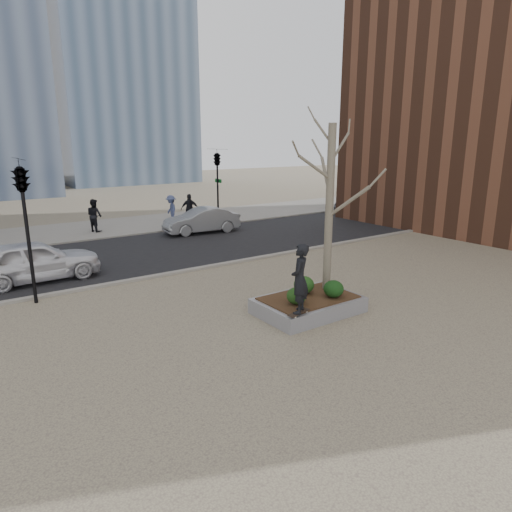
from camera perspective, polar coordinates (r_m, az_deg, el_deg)
ground at (r=13.24m, az=3.24°, el=-7.96°), size 120.00×120.00×0.00m
street at (r=21.60m, az=-13.41°, el=0.53°), size 60.00×8.00×0.02m
far_sidewalk at (r=28.10m, az=-18.79°, el=3.31°), size 60.00×6.00×0.02m
planter at (r=13.76m, az=6.55°, el=-6.14°), size 3.00×2.00×0.45m
planter_mulch at (r=13.67m, az=6.57°, el=-5.18°), size 2.70×1.70×0.04m
sycamore_tree at (r=13.85m, az=9.27°, el=9.07°), size 2.80×2.80×6.60m
shrub_left at (r=13.00m, az=5.08°, el=-4.97°), size 0.56×0.56×0.48m
shrub_middle at (r=13.90m, az=6.01°, el=-3.60°), size 0.62×0.62×0.53m
shrub_right at (r=13.69m, az=9.67°, el=-4.07°), size 0.60×0.60×0.51m
skateboard at (r=12.40m, az=5.39°, el=-7.15°), size 0.81×0.38×0.08m
skateboarder at (r=12.08m, az=5.50°, el=-2.85°), size 0.81×0.78×1.87m
police_car at (r=18.28m, az=-25.96°, el=-0.53°), size 4.52×1.88×1.53m
car_silver at (r=25.38m, az=-6.82°, el=4.45°), size 4.28×1.88×1.37m
car_third at (r=33.70m, az=13.17°, el=6.66°), size 5.13×2.54×1.43m
pedestrian_a at (r=26.98m, az=-19.54°, el=4.81°), size 0.97×1.08×1.83m
pedestrian_b at (r=28.21m, az=-10.56°, el=5.71°), size 0.81×1.22×1.76m
pedestrian_c at (r=28.03m, az=-8.27°, el=5.82°), size 1.16×0.84×1.83m
traffic_light_near at (r=15.57m, az=-26.65°, el=2.57°), size 0.60×2.48×4.50m
traffic_light_far at (r=28.14m, az=-4.82°, el=8.64°), size 0.60×2.48×4.50m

